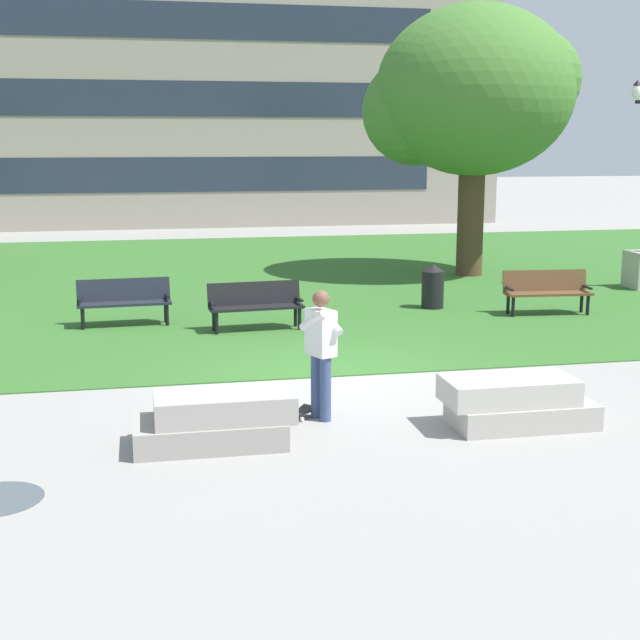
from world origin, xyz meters
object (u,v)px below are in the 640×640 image
concrete_block_left (516,403)px  trash_bin (433,286)px  skateboard (284,417)px  park_bench_near_right (547,289)px  park_bench_far_right (124,299)px  park_bench_far_left (256,303)px  person_skateboarder (321,346)px  concrete_block_center (216,420)px

concrete_block_left → trash_bin: bearing=79.0°
skateboard → park_bench_near_right: 8.98m
skateboard → park_bench_far_right: (-2.09, 6.71, 0.45)m
park_bench_far_left → trash_bin: 4.28m
skateboard → trash_bin: size_ratio=0.96×
person_skateboarder → park_bench_far_right: bearing=111.4°
park_bench_near_right → park_bench_far_right: bearing=176.3°
person_skateboarder → skateboard: person_skateboarder is taller
concrete_block_center → park_bench_far_left: bearing=78.5°
concrete_block_left → person_skateboarder: bearing=162.2°
skateboard → park_bench_far_right: bearing=107.3°
skateboard → trash_bin: (4.41, 7.23, 0.42)m
person_skateboarder → park_bench_near_right: person_skateboarder is taller
concrete_block_center → concrete_block_left: bearing=-0.4°
person_skateboarder → park_bench_far_left: (-0.12, 5.69, -0.44)m
concrete_block_left → park_bench_far_right: size_ratio=1.05×
skateboard → person_skateboarder: bearing=12.0°
trash_bin → concrete_block_center: bearing=-124.1°
park_bench_far_left → park_bench_far_right: (-2.47, 0.92, 0.00)m
concrete_block_center → park_bench_near_right: size_ratio=1.04×
concrete_block_left → skateboard: (-2.88, 0.66, -0.22)m
concrete_block_center → skateboard: size_ratio=2.07×
concrete_block_center → skateboard: (0.92, 0.64, -0.22)m
person_skateboarder → trash_bin: person_skateboarder is taller
park_bench_near_right → park_bench_far_left: 6.16m
concrete_block_left → park_bench_near_right: park_bench_near_right is taller
concrete_block_center → person_skateboarder: 1.74m
concrete_block_center → concrete_block_left: (3.81, -0.02, 0.00)m
concrete_block_center → skateboard: bearing=34.6°
park_bench_near_right → concrete_block_left: bearing=-118.2°
person_skateboarder → park_bench_far_right: size_ratio=0.94×
concrete_block_center → trash_bin: 9.51m
concrete_block_center → park_bench_near_right: bearing=42.3°
park_bench_near_right → skateboard: bearing=-136.8°
concrete_block_left → person_skateboarder: (-2.38, 0.77, 0.67)m
skateboard → trash_bin: 8.48m
person_skateboarder → trash_bin: size_ratio=1.78×
concrete_block_center → skateboard: concrete_block_center is taller
concrete_block_center → person_skateboarder: (1.42, 0.74, 0.67)m
concrete_block_center → trash_bin: (5.33, 7.87, 0.20)m
concrete_block_left → person_skateboarder: 2.59m
park_bench_far_left → trash_bin: trash_bin is taller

